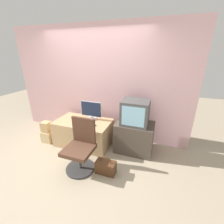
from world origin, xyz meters
TOP-DOWN VIEW (x-y plane):
  - ground_plane at (0.00, 0.00)m, footprint 12.00×12.00m
  - wall_back at (0.00, 1.32)m, footprint 4.40×0.05m
  - desk at (-0.08, 0.76)m, footprint 1.23×0.71m
  - side_stand at (1.07, 0.89)m, footprint 0.78×0.53m
  - main_monitor at (0.06, 0.91)m, footprint 0.50×0.23m
  - keyboard at (0.06, 0.65)m, footprint 0.28×0.12m
  - mouse at (0.28, 0.64)m, footprint 0.06×0.04m
  - crt_tv at (1.06, 0.88)m, footprint 0.53×0.47m
  - office_chair at (0.27, 0.05)m, footprint 0.53×0.53m
  - cardboard_box_lower at (-0.94, 0.54)m, footprint 0.26×0.21m
  - cardboard_box_upper at (-0.94, 0.54)m, footprint 0.20×0.18m
  - handbag at (0.75, 0.06)m, footprint 0.35×0.18m

SIDE VIEW (x-z plane):
  - ground_plane at x=0.00m, z-range 0.00..0.00m
  - handbag at x=0.75m, z-range -0.05..0.30m
  - cardboard_box_lower at x=-0.94m, z-range 0.00..0.27m
  - desk at x=-0.08m, z-range 0.00..0.58m
  - side_stand at x=1.07m, z-range 0.00..0.65m
  - cardboard_box_upper at x=-0.94m, z-range 0.27..0.51m
  - office_chair at x=0.27m, z-range -0.07..0.88m
  - keyboard at x=0.06m, z-range 0.58..0.59m
  - mouse at x=0.28m, z-range 0.58..0.61m
  - main_monitor at x=0.06m, z-range 0.57..0.99m
  - crt_tv at x=1.06m, z-range 0.65..1.14m
  - wall_back at x=0.00m, z-range 0.00..2.60m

